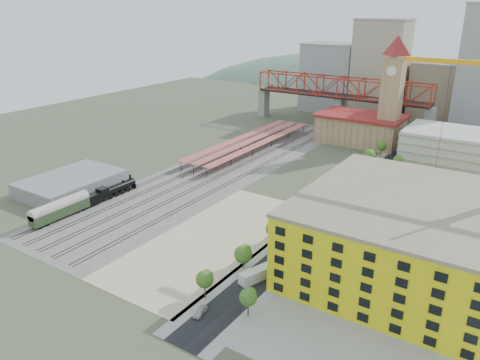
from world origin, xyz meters
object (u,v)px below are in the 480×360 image
Objects in this scene: site_trailer_a at (258,274)px; site_trailer_d at (329,213)px; coach at (60,209)px; site_trailer_b at (297,241)px; site_trailer_c at (304,234)px; construction_building at (403,235)px; car_0 at (200,312)px; locomotive at (111,191)px; clock_tower at (393,83)px.

site_trailer_a is 40.71m from site_trailer_d.
site_trailer_d is at bearing 34.36° from coach.
site_trailer_b is 4.13m from site_trailer_c.
site_trailer_c is (0.00, 4.13, 0.06)m from site_trailer_b.
site_trailer_c is 16.86m from site_trailer_d.
site_trailer_b is at bearing -174.99° from construction_building.
construction_building is 4.98× the size of site_trailer_d.
site_trailer_a is at bearing 3.83° from coach.
car_0 is (63.00, -13.58, -2.50)m from coach.
coach is 1.99× the size of site_trailer_c.
site_trailer_a is 0.98× the size of site_trailer_d.
site_trailer_b is 37.84m from car_0.
locomotive is 2.32× the size of site_trailer_a.
site_trailer_c is (0.00, 23.85, -0.04)m from site_trailer_a.
coach is 79.97m from site_trailer_d.
site_trailer_a is (-26.00, -22.00, -8.05)m from construction_building.
construction_building is 5.10× the size of site_trailer_a.
clock_tower is at bearing 112.70° from site_trailer_a.
site_trailer_d reaches higher than car_0.
clock_tower is 124.47m from locomotive.
construction_building is 2.64× the size of coach.
coach reaches higher than site_trailer_c.
construction_building is 5.25× the size of site_trailer_c.
site_trailer_d is at bearing 94.39° from site_trailer_c.
site_trailer_b is 2.22× the size of car_0.
clock_tower reaches higher than site_trailer_c.
site_trailer_d reaches higher than site_trailer_c.
clock_tower is 102.21m from site_trailer_c.
clock_tower is at bearing 99.05° from site_trailer_c.
clock_tower is 12.50× the size of car_0.
site_trailer_b is (8.00, -102.28, -27.43)m from clock_tower.
locomotive is (-58.00, -106.88, -26.55)m from clock_tower.
locomotive is at bearing -168.07° from site_trailer_c.
clock_tower reaches higher than site_trailer_d.
car_0 is at bearing -109.30° from site_trailer_d.
clock_tower is 1.03× the size of construction_building.
car_0 is at bearing -83.17° from site_trailer_b.
clock_tower reaches higher than construction_building.
locomotive reaches higher than site_trailer_a.
construction_building is 27.29m from site_trailer_c.
clock_tower is at bearing 61.51° from locomotive.
car_0 is at bearing -80.51° from site_trailer_a.
clock_tower is at bearing 82.69° from car_0.
construction_building reaches higher than site_trailer_c.
construction_building is at bearing -71.22° from clock_tower.
site_trailer_b is 0.91× the size of site_trailer_d.
coach is at bearing -162.02° from site_trailer_d.
site_trailer_d is (-26.00, 18.71, -8.02)m from construction_building.
site_trailer_d is at bearing 144.27° from construction_building.
site_trailer_b is 0.96× the size of site_trailer_c.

